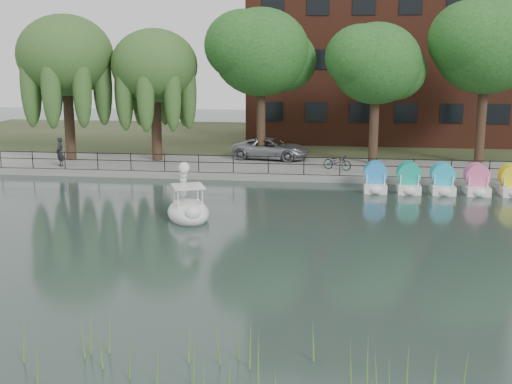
% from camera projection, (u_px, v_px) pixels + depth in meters
% --- Properties ---
extents(ground_plane, '(120.00, 120.00, 0.00)m').
position_uv_depth(ground_plane, '(228.00, 249.00, 23.37)').
color(ground_plane, '#364941').
extents(promenade, '(40.00, 6.00, 0.40)m').
position_uv_depth(promenade, '(273.00, 168.00, 38.84)').
color(promenade, gray).
rests_on(promenade, ground_plane).
extents(kerb, '(40.00, 0.25, 0.40)m').
position_uv_depth(kerb, '(268.00, 177.00, 35.98)').
color(kerb, gray).
rests_on(kerb, ground_plane).
extents(land_strip, '(60.00, 22.00, 0.36)m').
position_uv_depth(land_strip, '(291.00, 139.00, 52.42)').
color(land_strip, '#47512D').
rests_on(land_strip, ground_plane).
extents(railing, '(32.00, 0.05, 1.00)m').
position_uv_depth(railing, '(268.00, 160.00, 35.97)').
color(railing, black).
rests_on(railing, promenade).
extents(apartment_building, '(20.00, 10.07, 18.00)m').
position_uv_depth(apartment_building, '(382.00, 23.00, 49.58)').
color(apartment_building, '#4C1E16').
rests_on(apartment_building, land_strip).
extents(willow_left, '(5.88, 5.88, 9.01)m').
position_uv_depth(willow_left, '(65.00, 56.00, 39.55)').
color(willow_left, '#473323').
rests_on(willow_left, promenade).
extents(willow_mid, '(5.32, 5.32, 8.15)m').
position_uv_depth(willow_mid, '(154.00, 66.00, 39.48)').
color(willow_mid, '#473323').
rests_on(willow_mid, promenade).
extents(broadleaf_center, '(6.00, 6.00, 9.25)m').
position_uv_depth(broadleaf_center, '(261.00, 53.00, 39.46)').
color(broadleaf_center, '#473323').
rests_on(broadleaf_center, promenade).
extents(broadleaf_right, '(5.40, 5.40, 8.32)m').
position_uv_depth(broadleaf_right, '(376.00, 64.00, 38.24)').
color(broadleaf_right, '#473323').
rests_on(broadleaf_right, promenade).
extents(broadleaf_far, '(6.30, 6.30, 9.71)m').
position_uv_depth(broadleaf_far, '(487.00, 47.00, 38.18)').
color(broadleaf_far, '#473323').
rests_on(broadleaf_far, promenade).
extents(minivan, '(3.49, 5.92, 1.55)m').
position_uv_depth(minivan, '(271.00, 147.00, 40.86)').
color(minivan, gray).
rests_on(minivan, promenade).
extents(bicycle, '(1.23, 1.82, 1.00)m').
position_uv_depth(bicycle, '(337.00, 161.00, 37.16)').
color(bicycle, gray).
rests_on(bicycle, promenade).
extents(pedestrian, '(0.86, 0.82, 1.98)m').
position_uv_depth(pedestrian, '(60.00, 150.00, 38.28)').
color(pedestrian, black).
rests_on(pedestrian, promenade).
extents(swan_boat, '(2.68, 3.24, 2.36)m').
position_uv_depth(swan_boat, '(188.00, 208.00, 27.50)').
color(swan_boat, white).
rests_on(swan_boat, ground_plane).
extents(pedal_boat_row, '(9.65, 1.70, 1.40)m').
position_uv_depth(pedal_boat_row, '(459.00, 181.00, 32.75)').
color(pedal_boat_row, white).
rests_on(pedal_boat_row, ground_plane).
extents(reed_bank, '(24.00, 2.40, 1.20)m').
position_uv_depth(reed_bank, '(245.00, 356.00, 13.78)').
color(reed_bank, '#669938').
rests_on(reed_bank, ground_plane).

